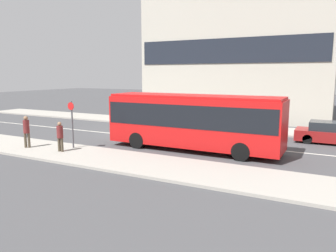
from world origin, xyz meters
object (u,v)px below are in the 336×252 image
at_px(pedestrian_down_pavement, 60,135).
at_px(bus_stop_sign, 72,121).
at_px(parked_car_0, 331,133).
at_px(pedestrian_near_stop, 26,130).
at_px(city_bus, 193,119).

distance_m(pedestrian_down_pavement, bus_stop_sign, 1.18).
bearing_deg(bus_stop_sign, parked_car_0, 34.10).
relative_size(pedestrian_near_stop, bus_stop_sign, 0.69).
bearing_deg(parked_car_0, bus_stop_sign, -145.90).
distance_m(pedestrian_near_stop, bus_stop_sign, 2.74).
bearing_deg(parked_car_0, city_bus, -141.22).
bearing_deg(bus_stop_sign, city_bus, 28.01).
relative_size(city_bus, pedestrian_down_pavement, 6.11).
height_order(pedestrian_near_stop, bus_stop_sign, bus_stop_sign).
distance_m(city_bus, pedestrian_down_pavement, 7.50).
bearing_deg(pedestrian_near_stop, city_bus, 178.91).
bearing_deg(pedestrian_down_pavement, city_bus, -149.11).
xyz_separation_m(parked_car_0, bus_stop_sign, (-13.21, -8.94, 1.06)).
relative_size(parked_car_0, pedestrian_down_pavement, 2.57).
relative_size(parked_car_0, bus_stop_sign, 1.57).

